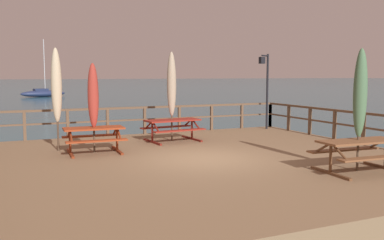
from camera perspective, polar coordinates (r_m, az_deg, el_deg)
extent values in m
plane|color=#2D5B6B|center=(12.05, 1.63, -8.23)|extent=(600.00, 600.00, 0.00)
cube|color=#846647|center=(11.97, 1.63, -6.72)|extent=(12.03, 11.15, 0.65)
cube|color=brown|center=(16.78, -6.36, 1.68)|extent=(11.73, 0.09, 0.08)
cube|color=brown|center=(16.82, -6.34, 0.08)|extent=(11.73, 0.07, 0.06)
cube|color=brown|center=(16.07, -21.46, -0.78)|extent=(0.10, 0.10, 1.05)
cube|color=brown|center=(16.19, -16.28, -0.55)|extent=(0.10, 0.10, 1.05)
cube|color=brown|center=(16.45, -11.21, -0.32)|extent=(0.10, 0.10, 1.05)
cube|color=brown|center=(16.83, -6.34, -0.10)|extent=(0.10, 0.10, 1.05)
cube|color=brown|center=(17.32, -1.71, 0.11)|extent=(0.10, 0.10, 1.05)
cube|color=brown|center=(17.93, 2.63, 0.31)|extent=(0.10, 0.10, 1.05)
cube|color=brown|center=(18.62, 6.67, 0.49)|extent=(0.10, 0.10, 1.05)
cube|color=brown|center=(19.41, 10.40, 0.65)|extent=(0.10, 0.10, 1.05)
cube|color=brown|center=(15.21, 22.02, 0.83)|extent=(0.09, 10.85, 0.08)
cube|color=brown|center=(15.26, 21.94, -0.94)|extent=(0.07, 10.85, 0.06)
cube|color=brown|center=(15.26, 21.94, -1.14)|extent=(0.10, 0.10, 1.05)
cube|color=brown|center=(16.23, 18.51, -0.61)|extent=(0.10, 0.10, 1.05)
cube|color=brown|center=(17.25, 15.48, -0.14)|extent=(0.10, 0.10, 1.05)
cube|color=brown|center=(18.31, 12.79, 0.28)|extent=(0.10, 0.10, 1.05)
cube|color=brown|center=(19.41, 10.40, 0.65)|extent=(0.10, 0.10, 1.05)
cube|color=brown|center=(10.96, 21.47, -2.65)|extent=(2.05, 0.88, 0.05)
cube|color=brown|center=(10.61, 23.43, -4.65)|extent=(2.02, 0.40, 0.04)
cube|color=brown|center=(11.42, 19.54, -3.76)|extent=(2.02, 0.40, 0.04)
cube|color=brown|center=(10.56, 17.97, -6.76)|extent=(0.16, 1.40, 0.06)
cylinder|color=brown|center=(10.49, 18.03, -4.95)|extent=(0.07, 0.07, 0.74)
cylinder|color=brown|center=(10.24, 19.04, -4.00)|extent=(0.09, 0.63, 0.37)
cylinder|color=brown|center=(10.67, 17.13, -3.54)|extent=(0.09, 0.63, 0.37)
cylinder|color=brown|center=(11.74, 23.53, -2.92)|extent=(0.09, 0.63, 0.37)
cube|color=maroon|center=(14.93, -2.62, -0.02)|extent=(1.97, 0.92, 0.05)
cube|color=maroon|center=(14.47, -1.63, -1.41)|extent=(1.93, 0.45, 0.04)
cube|color=maroon|center=(15.46, -3.53, -0.94)|extent=(1.93, 0.45, 0.04)
cube|color=maroon|center=(14.70, -5.32, -2.93)|extent=(0.20, 1.40, 0.06)
cylinder|color=maroon|center=(14.65, -5.33, -1.62)|extent=(0.07, 0.07, 0.74)
cylinder|color=maroon|center=(14.37, -4.89, -0.88)|extent=(0.11, 0.63, 0.37)
cylinder|color=maroon|center=(14.88, -5.77, -0.65)|extent=(0.11, 0.63, 0.37)
cube|color=maroon|center=(15.38, -0.01, -2.51)|extent=(0.20, 1.40, 0.06)
cylinder|color=maroon|center=(15.33, -0.01, -1.25)|extent=(0.07, 0.07, 0.74)
cylinder|color=maroon|center=(15.06, 0.50, -0.54)|extent=(0.11, 0.63, 0.37)
cylinder|color=maroon|center=(15.55, -0.51, -0.33)|extent=(0.11, 0.63, 0.37)
cube|color=#993819|center=(12.99, -12.99, -1.08)|extent=(1.77, 0.83, 0.05)
cube|color=#993819|center=(12.49, -12.57, -2.75)|extent=(1.75, 0.35, 0.04)
cube|color=#993819|center=(13.58, -13.32, -2.06)|extent=(1.75, 0.35, 0.04)
cube|color=maroon|center=(13.02, -15.94, -4.31)|extent=(0.13, 1.40, 0.06)
cylinder|color=maroon|center=(12.96, -15.98, -2.83)|extent=(0.07, 0.07, 0.74)
cylinder|color=maroon|center=(12.65, -15.88, -2.03)|extent=(0.08, 0.63, 0.37)
cylinder|color=maroon|center=(13.21, -16.13, -1.71)|extent=(0.08, 0.63, 0.37)
cube|color=maroon|center=(13.22, -9.95, -4.01)|extent=(0.13, 1.40, 0.06)
cylinder|color=maroon|center=(13.16, -9.98, -2.55)|extent=(0.07, 0.07, 0.74)
cylinder|color=maroon|center=(12.86, -9.74, -1.76)|extent=(0.08, 0.63, 0.37)
cylinder|color=maroon|center=(13.41, -10.24, -1.45)|extent=(0.08, 0.63, 0.37)
cylinder|color=#4C3828|center=(10.94, 21.45, 0.79)|extent=(0.06, 0.06, 2.79)
ellipsoid|color=#4C704C|center=(10.91, 21.55, 3.37)|extent=(0.32, 0.32, 2.12)
cylinder|color=#2D432D|center=(10.92, 21.52, 2.53)|extent=(0.21, 0.21, 0.05)
cone|color=#4C3828|center=(10.91, 21.75, 8.46)|extent=(0.10, 0.10, 0.14)
cylinder|color=#4C3828|center=(14.94, -2.73, 2.81)|extent=(0.06, 0.06, 2.95)
ellipsoid|color=tan|center=(14.92, -2.74, 4.81)|extent=(0.32, 0.32, 2.24)
cylinder|color=#685B4C|center=(14.92, -2.74, 4.17)|extent=(0.21, 0.21, 0.05)
cone|color=#4C3828|center=(14.93, -2.76, 8.74)|extent=(0.10, 0.10, 0.14)
cylinder|color=#4C3828|center=(12.98, -13.02, 1.22)|extent=(0.06, 0.06, 2.52)
ellipsoid|color=#A33328|center=(12.95, -13.07, 3.19)|extent=(0.32, 0.32, 1.92)
cylinder|color=maroon|center=(12.96, -13.06, 2.56)|extent=(0.21, 0.21, 0.05)
cone|color=#4C3828|center=(12.94, -13.16, 7.11)|extent=(0.10, 0.10, 0.14)
cylinder|color=#4C3828|center=(13.56, -17.59, 2.23)|extent=(0.06, 0.06, 2.96)
ellipsoid|color=#CCB793|center=(13.54, -17.66, 4.45)|extent=(0.32, 0.32, 2.25)
cylinder|color=#7A6E58|center=(13.54, -17.64, 3.74)|extent=(0.21, 0.21, 0.05)
cone|color=#4C3828|center=(13.55, -17.80, 8.80)|extent=(0.10, 0.10, 0.14)
cylinder|color=black|center=(18.57, 10.02, 3.75)|extent=(0.09, 0.09, 3.20)
cylinder|color=black|center=(18.33, 9.73, 8.47)|extent=(0.50, 0.33, 0.06)
cube|color=black|center=(18.08, 9.33, 7.88)|extent=(0.20, 0.20, 0.28)
sphere|color=#F4E08C|center=(18.08, 9.33, 7.88)|extent=(0.14, 0.14, 0.14)
ellipsoid|color=navy|center=(61.15, -19.27, 3.35)|extent=(6.23, 3.09, 0.90)
cube|color=#202949|center=(61.04, -19.55, 3.80)|extent=(2.01, 1.50, 0.36)
cylinder|color=silver|center=(61.21, -19.13, 6.89)|extent=(0.10, 0.10, 7.00)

